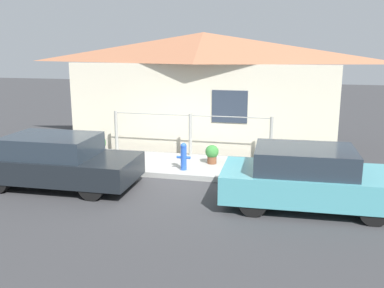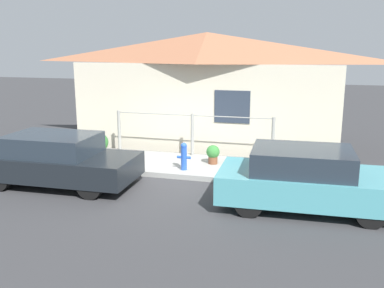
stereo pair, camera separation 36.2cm
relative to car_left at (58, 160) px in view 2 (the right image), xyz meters
name	(u,v)px [view 2 (the right image)]	position (x,y,z in m)	size (l,w,h in m)	color
ground_plane	(172,179)	(2.59, 1.18, -0.64)	(60.00, 60.00, 0.00)	#38383A
sidewalk	(184,165)	(2.59, 2.27, -0.57)	(24.00, 2.18, 0.14)	#9E9E99
house	(206,55)	(2.59, 4.87, 2.44)	(9.00, 2.23, 3.82)	beige
fence	(192,133)	(2.59, 3.21, 0.19)	(4.90, 0.10, 1.28)	#999993
car_left	(58,160)	(0.00, 0.00, 0.00)	(3.88, 1.80, 1.28)	black
car_right	(306,179)	(5.96, 0.00, 0.01)	(3.81, 1.88, 1.30)	teal
fire_hydrant	(184,156)	(2.78, 1.64, -0.12)	(0.38, 0.17, 0.74)	blue
potted_plant_near_hydrant	(213,153)	(3.40, 2.43, -0.21)	(0.38, 0.38, 0.53)	brown
potted_plant_by_fence	(99,143)	(-0.14, 2.43, -0.12)	(0.58, 0.58, 0.70)	slate
potted_plant_corner	(323,157)	(6.37, 2.76, -0.19)	(0.47, 0.47, 0.58)	#9E5638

